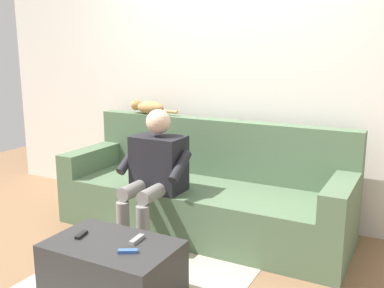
{
  "coord_description": "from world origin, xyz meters",
  "views": [
    {
      "loc": [
        -1.6,
        3.1,
        1.54
      ],
      "look_at": [
        0.0,
        0.09,
        0.8
      ],
      "focal_mm": 41.31,
      "sensor_mm": 36.0,
      "label": 1
    }
  ],
  "objects_px": {
    "coffee_table": "(113,272)",
    "remote_blue": "(128,251)",
    "cat_on_backrest": "(148,107)",
    "remote_gray": "(137,240)",
    "person_solo_seated": "(155,169)",
    "remote_black": "(81,235)",
    "couch": "(204,196)"
  },
  "relations": [
    {
      "from": "coffee_table",
      "to": "person_solo_seated",
      "type": "relative_size",
      "value": 0.74
    },
    {
      "from": "coffee_table",
      "to": "couch",
      "type": "bearing_deg",
      "value": -90.0
    },
    {
      "from": "cat_on_backrest",
      "to": "remote_blue",
      "type": "xyz_separation_m",
      "value": [
        -0.91,
        1.6,
        -0.6
      ]
    },
    {
      "from": "person_solo_seated",
      "to": "remote_black",
      "type": "distance_m",
      "value": 0.9
    },
    {
      "from": "remote_blue",
      "to": "remote_gray",
      "type": "distance_m",
      "value": 0.16
    },
    {
      "from": "cat_on_backrest",
      "to": "remote_gray",
      "type": "distance_m",
      "value": 1.79
    },
    {
      "from": "person_solo_seated",
      "to": "remote_gray",
      "type": "distance_m",
      "value": 0.88
    },
    {
      "from": "coffee_table",
      "to": "cat_on_backrest",
      "type": "distance_m",
      "value": 1.88
    },
    {
      "from": "couch",
      "to": "remote_black",
      "type": "height_order",
      "value": "couch"
    },
    {
      "from": "person_solo_seated",
      "to": "remote_black",
      "type": "bearing_deg",
      "value": 90.6
    },
    {
      "from": "person_solo_seated",
      "to": "remote_gray",
      "type": "relative_size",
      "value": 8.19
    },
    {
      "from": "coffee_table",
      "to": "person_solo_seated",
      "type": "bearing_deg",
      "value": -74.42
    },
    {
      "from": "coffee_table",
      "to": "remote_blue",
      "type": "xyz_separation_m",
      "value": [
        -0.17,
        0.06,
        0.2
      ]
    },
    {
      "from": "couch",
      "to": "person_solo_seated",
      "type": "height_order",
      "value": "person_solo_seated"
    },
    {
      "from": "couch",
      "to": "cat_on_backrest",
      "type": "distance_m",
      "value": 1.05
    },
    {
      "from": "person_solo_seated",
      "to": "remote_blue",
      "type": "bearing_deg",
      "value": 113.73
    },
    {
      "from": "remote_blue",
      "to": "coffee_table",
      "type": "bearing_deg",
      "value": 129.6
    },
    {
      "from": "remote_blue",
      "to": "remote_black",
      "type": "height_order",
      "value": "remote_blue"
    },
    {
      "from": "person_solo_seated",
      "to": "remote_gray",
      "type": "xyz_separation_m",
      "value": [
        -0.36,
        0.77,
        -0.21
      ]
    },
    {
      "from": "coffee_table",
      "to": "remote_gray",
      "type": "relative_size",
      "value": 6.04
    },
    {
      "from": "remote_blue",
      "to": "person_solo_seated",
      "type": "bearing_deg",
      "value": 84.35
    },
    {
      "from": "couch",
      "to": "person_solo_seated",
      "type": "relative_size",
      "value": 2.29
    },
    {
      "from": "remote_blue",
      "to": "remote_black",
      "type": "relative_size",
      "value": 1.03
    },
    {
      "from": "remote_blue",
      "to": "remote_gray",
      "type": "xyz_separation_m",
      "value": [
        0.04,
        -0.15,
        0.0
      ]
    },
    {
      "from": "coffee_table",
      "to": "cat_on_backrest",
      "type": "xyz_separation_m",
      "value": [
        0.74,
        -1.54,
        0.8
      ]
    },
    {
      "from": "coffee_table",
      "to": "remote_gray",
      "type": "distance_m",
      "value": 0.25
    },
    {
      "from": "couch",
      "to": "coffee_table",
      "type": "bearing_deg",
      "value": 90.0
    },
    {
      "from": "couch",
      "to": "remote_black",
      "type": "distance_m",
      "value": 1.29
    },
    {
      "from": "remote_black",
      "to": "cat_on_backrest",
      "type": "bearing_deg",
      "value": 6.33
    },
    {
      "from": "person_solo_seated",
      "to": "remote_blue",
      "type": "height_order",
      "value": "person_solo_seated"
    },
    {
      "from": "couch",
      "to": "remote_gray",
      "type": "xyz_separation_m",
      "value": [
        -0.12,
        1.16,
        0.1
      ]
    },
    {
      "from": "remote_black",
      "to": "person_solo_seated",
      "type": "bearing_deg",
      "value": -11.31
    }
  ]
}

